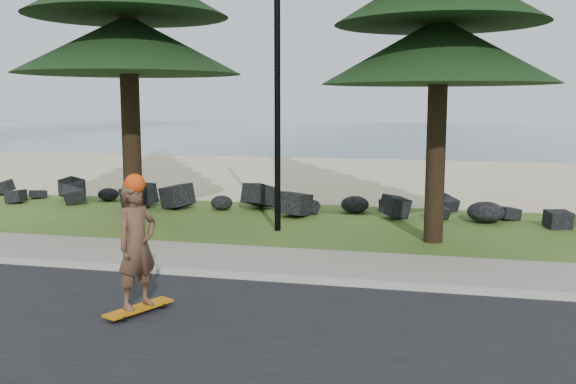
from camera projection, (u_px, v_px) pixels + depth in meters
The scene contains 9 objects.
ground at pixel (235, 264), 11.68m from camera, with size 160.00×160.00×0.00m, color #335019.
road at pixel (113, 360), 7.35m from camera, with size 160.00×7.00×0.02m, color black.
kerb at pixel (218, 275), 10.81m from camera, with size 160.00×0.20×0.10m, color #AFAD9D.
sidewalk at pixel (238, 260), 11.87m from camera, with size 160.00×2.00×0.08m, color gray.
beach_sand at pixel (347, 175), 25.66m from camera, with size 160.00×15.00×0.01m, color tan.
ocean at pixel (401, 132), 60.83m from camera, with size 160.00×58.00×0.01m, color #304F5C.
seawall_boulders at pixel (300, 213), 17.08m from camera, with size 60.00×2.40×1.10m, color black, non-canonical shape.
lamp_post at pixel (277, 47), 14.19m from camera, with size 0.25×0.14×8.14m.
skateboarder at pixel (137, 246), 8.78m from camera, with size 0.67×1.07×1.96m.
Camera 1 is at (3.56, -10.85, 2.95)m, focal length 40.00 mm.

